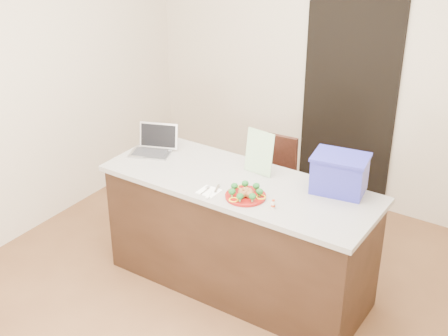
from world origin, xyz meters
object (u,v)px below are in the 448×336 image
Objects in this scene: island at (239,235)px; laptop at (154,145)px; yogurt_bottle at (273,205)px; blue_box at (339,173)px; napkin at (209,191)px; chair at (267,182)px; plate at (246,196)px.

laptop is (-0.84, 0.06, 0.52)m from island.
island is 0.65m from yogurt_bottle.
yogurt_bottle is 0.17× the size of laptop.
laptop is 1.51m from blue_box.
napkin is at bearing -174.05° from yogurt_bottle.
chair is at bearing 121.22° from yogurt_bottle.
plate is at bearing 16.25° from napkin.
blue_box is (0.50, 0.43, 0.13)m from plate.
napkin is 0.92m from blue_box.
island is at bearing -168.21° from blue_box.
yogurt_bottle reaches higher than island.
blue_box is at bearing 59.66° from yogurt_bottle.
laptop is at bearing 166.64° from plate.
blue_box is (0.27, 0.46, 0.11)m from yogurt_bottle.
laptop is at bearing 157.20° from napkin.
yogurt_bottle is at bearing -5.87° from plate.
blue_box is (0.66, 0.26, 0.60)m from island.
island is at bearing -81.54° from chair.
napkin is at bearing -90.40° from chair.
laptop reaches higher than chair.
blue_box reaches higher than plate.
island is at bearing 68.93° from napkin.
blue_box is at bearing 40.98° from plate.
island is 14.92× the size of napkin.
yogurt_bottle is 0.54m from blue_box.
napkin is (-0.26, -0.07, -0.01)m from plate.
island is 0.53m from plate.
chair is (-0.83, 0.47, -0.52)m from blue_box.
laptop reaches higher than napkin.
blue_box is at bearing 21.37° from island.
blue_box reaches higher than yogurt_bottle.
napkin is 2.22× the size of yogurt_bottle.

